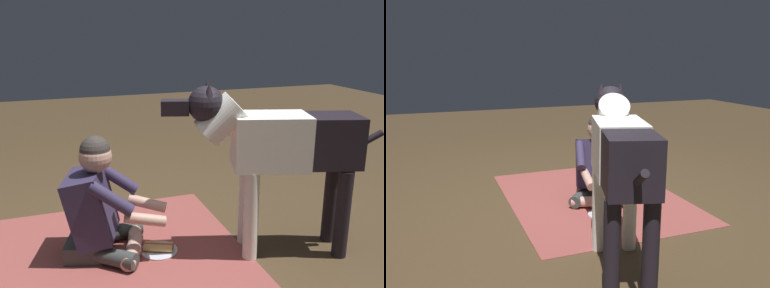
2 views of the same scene
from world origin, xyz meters
TOP-DOWN VIEW (x-y plane):
  - ground_plane at (0.00, 0.00)m, footprint 13.29×13.29m
  - area_rug at (0.14, -0.12)m, footprint 1.99×1.57m
  - person_sitting_on_floor at (0.07, -0.15)m, footprint 0.72×0.59m
  - large_dog at (-1.04, 0.19)m, footprint 1.39×0.55m
  - hot_dog_on_plate at (-0.29, -0.04)m, footprint 0.26×0.26m

SIDE VIEW (x-z plane):
  - ground_plane at x=0.00m, z-range 0.00..0.00m
  - area_rug at x=0.14m, z-range 0.00..0.01m
  - hot_dog_on_plate at x=-0.29m, z-range -0.01..0.06m
  - person_sitting_on_floor at x=0.07m, z-range -0.07..0.74m
  - large_dog at x=-1.04m, z-range 0.16..1.31m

